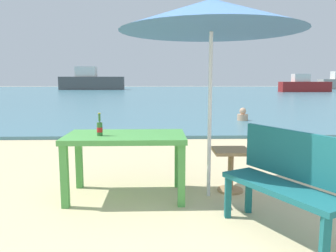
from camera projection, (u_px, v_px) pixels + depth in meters
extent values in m
plane|color=beige|center=(243.00, 243.00, 2.88)|extent=(120.00, 120.00, 0.00)
cube|color=teal|center=(165.00, 93.00, 32.56)|extent=(120.00, 50.00, 0.08)
cube|color=#4C9E47|center=(126.00, 137.00, 3.93)|extent=(1.40, 0.80, 0.06)
cube|color=#4C9E47|center=(65.00, 177.00, 3.63)|extent=(0.08, 0.08, 0.70)
cube|color=#4C9E47|center=(181.00, 176.00, 3.67)|extent=(0.08, 0.08, 0.70)
cube|color=#4C9E47|center=(79.00, 161.00, 4.30)|extent=(0.08, 0.08, 0.70)
cube|color=#4C9E47|center=(178.00, 161.00, 4.34)|extent=(0.08, 0.08, 0.70)
cylinder|color=#2D662D|center=(100.00, 129.00, 3.82)|extent=(0.06, 0.06, 0.16)
cone|color=#2D662D|center=(100.00, 122.00, 3.81)|extent=(0.06, 0.06, 0.03)
cylinder|color=#2D662D|center=(99.00, 117.00, 3.80)|extent=(0.03, 0.03, 0.09)
cylinder|color=red|center=(100.00, 130.00, 3.82)|extent=(0.07, 0.07, 0.05)
cylinder|color=gold|center=(99.00, 113.00, 3.79)|extent=(0.03, 0.03, 0.01)
cylinder|color=silver|center=(210.00, 101.00, 3.88)|extent=(0.04, 0.04, 2.30)
cone|color=#33598C|center=(212.00, 15.00, 3.74)|extent=(2.10, 2.10, 0.36)
cube|color=#9E7A51|center=(231.00, 151.00, 4.14)|extent=(0.44, 0.44, 0.04)
cylinder|color=#9E7A51|center=(231.00, 172.00, 4.17)|extent=(0.07, 0.07, 0.50)
cylinder|color=#9E7A51|center=(230.00, 190.00, 4.21)|extent=(0.32, 0.32, 0.03)
cube|color=#196066|center=(281.00, 188.00, 2.94)|extent=(0.87, 1.23, 0.05)
cube|color=#196066|center=(295.00, 155.00, 2.98)|extent=(0.59, 1.08, 0.44)
cube|color=#196066|center=(228.00, 197.00, 3.38)|extent=(0.06, 0.06, 0.42)
cube|color=#196066|center=(325.00, 244.00, 2.43)|extent=(0.06, 0.06, 0.42)
cube|color=#196066|center=(249.00, 193.00, 3.52)|extent=(0.06, 0.06, 0.42)
cylinder|color=tan|center=(243.00, 117.00, 10.68)|extent=(0.34, 0.34, 0.20)
sphere|color=tan|center=(243.00, 111.00, 10.65)|extent=(0.21, 0.21, 0.21)
cube|color=#4C4C4C|center=(92.00, 83.00, 40.53)|extent=(7.63, 2.08, 1.56)
cube|color=silver|center=(86.00, 72.00, 40.31)|extent=(2.43, 1.56, 1.21)
cube|color=maroon|center=(305.00, 87.00, 33.79)|extent=(4.98, 1.36, 1.02)
cube|color=silver|center=(301.00, 78.00, 33.64)|extent=(1.58, 1.02, 0.79)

